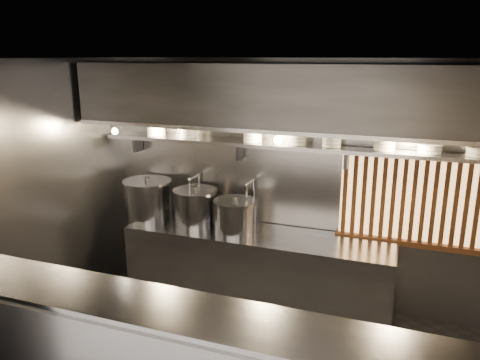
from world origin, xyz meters
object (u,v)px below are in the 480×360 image
Objects in this scene: pendant_bulb at (278,140)px; stock_pot_mid at (196,207)px; heat_lamp at (113,126)px; stock_pot_left at (148,199)px; stock_pot_right at (235,216)px.

pendant_bulb is 1.29m from stock_pot_mid.
pendant_bulb is at bearing 11.00° from heat_lamp.
heat_lamp is 0.58× the size of stock_pot_left.
pendant_bulb reaches higher than stock_pot_right.
stock_pot_left is 1.00× the size of stock_pot_right.
stock_pot_left is at bearing 179.97° from stock_pot_mid.
stock_pot_right is (-0.45, -0.10, -0.87)m from pendant_bulb.
heat_lamp reaches higher than stock_pot_left.
heat_lamp is 0.51× the size of stock_pot_mid.
pendant_bulb is at bearing 12.81° from stock_pot_right.
heat_lamp is at bearing -158.69° from stock_pot_mid.
stock_pot_mid is (-0.97, -0.03, -0.85)m from pendant_bulb.
stock_pot_right is at bearing -3.75° from stock_pot_left.
stock_pot_left reaches higher than stock_pot_right.
stock_pot_mid is at bearing 171.75° from stock_pot_right.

